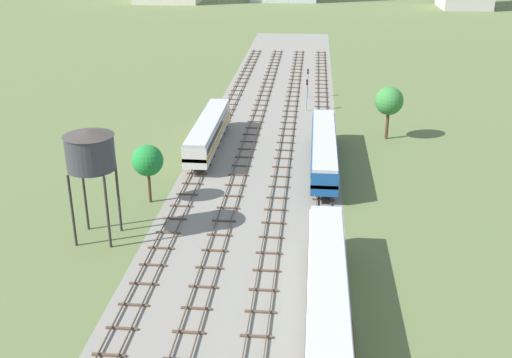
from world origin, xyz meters
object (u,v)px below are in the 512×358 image
diesel_railcar_far_left_mid (208,131)px  signal_post_nearest (308,79)px  signal_post_near (307,91)px  water_tower (90,151)px  passenger_coach_centre_nearest (327,288)px  passenger_coach_centre_near (324,148)px

diesel_railcar_far_left_mid → signal_post_nearest: 29.71m
signal_post_nearest → signal_post_near: bearing=-90.0°
water_tower → signal_post_nearest: size_ratio=2.12×
water_tower → passenger_coach_centre_nearest: bearing=-27.0°
diesel_railcar_far_left_mid → signal_post_nearest: (12.34, 27.02, 0.61)m
passenger_coach_centre_near → diesel_railcar_far_left_mid: bearing=160.7°
signal_post_nearest → signal_post_near: 8.01m
passenger_coach_centre_nearest → signal_post_nearest: bearing=92.3°
signal_post_nearest → water_tower: bearing=-109.6°
diesel_railcar_far_left_mid → passenger_coach_centre_near: bearing=-19.3°
passenger_coach_centre_near → diesel_railcar_far_left_mid: 15.69m
water_tower → signal_post_nearest: (18.59, 52.10, -5.51)m
passenger_coach_centre_nearest → diesel_railcar_far_left_mid: same height
signal_post_nearest → signal_post_near: signal_post_near is taller
passenger_coach_centre_nearest → signal_post_near: size_ratio=4.29×
passenger_coach_centre_nearest → diesel_railcar_far_left_mid: 38.73m
passenger_coach_centre_nearest → water_tower: 24.40m
passenger_coach_centre_near → water_tower: (-21.06, -19.89, 6.10)m
passenger_coach_centre_nearest → signal_post_nearest: (-2.47, 62.81, 0.59)m
passenger_coach_centre_nearest → signal_post_nearest: size_ratio=4.39×
passenger_coach_centre_nearest → signal_post_nearest: signal_post_nearest is taller
diesel_railcar_far_left_mid → signal_post_near: 22.67m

